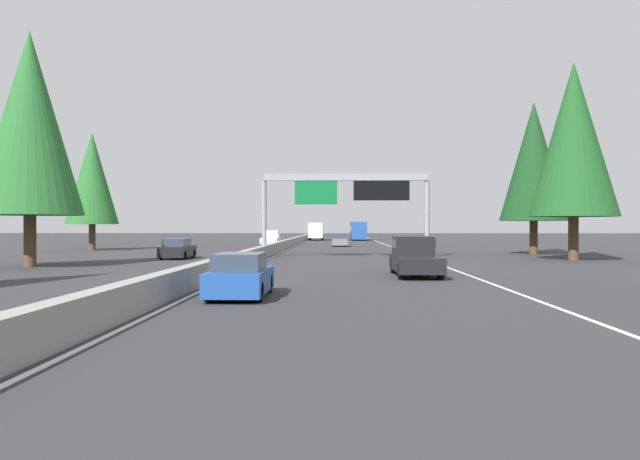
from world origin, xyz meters
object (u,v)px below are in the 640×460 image
Objects in this scene: oncoming_near at (271,238)px; oncoming_far at (178,249)px; conifer_left_near at (30,123)px; pickup_mid_right at (414,256)px; conifer_right_mid at (534,162)px; sign_gantry_overhead at (348,191)px; sedan_mid_center at (340,241)px; sedan_far_left at (240,276)px; conifer_right_near at (574,140)px; box_truck_distant_b at (316,231)px; bus_far_right at (358,230)px; conifer_left_mid at (92,178)px.

oncoming_near is 1.27× the size of oncoming_far.
conifer_left_near is at bearing -32.95° from oncoming_far.
conifer_right_mid is at bearing -28.98° from pickup_mid_right.
sign_gantry_overhead is 2.88× the size of sedan_mid_center.
pickup_mid_right is 1.00× the size of oncoming_near.
sign_gantry_overhead is 13.32m from oncoming_far.
sedan_far_left is 31.60m from conifer_right_near.
box_truck_distant_b is 1.52× the size of oncoming_near.
sedan_mid_center is (26.99, 0.44, -4.34)m from sign_gantry_overhead.
conifer_right_near is (-64.33, -12.74, 6.69)m from bus_far_right.
conifer_right_near is 44.47m from conifer_left_mid.
conifer_right_near is (-1.22, -28.08, 7.72)m from oncoming_far.
conifer_left_near is at bearing 163.49° from bus_far_right.
conifer_right_mid is 1.10× the size of conifer_left_mid.
bus_far_right is (34.07, -3.37, 1.03)m from sedan_mid_center.
bus_far_right is (78.35, -0.05, 0.80)m from pickup_mid_right.
pickup_mid_right is at bearing -36.42° from sedan_far_left.
pickup_mid_right is 77.04m from box_truck_distant_b.
conifer_left_mid is at bearing 60.20° from sign_gantry_overhead.
oncoming_near is 0.48× the size of conifer_left_mid.
conifer_right_near is 1.07× the size of conifer_right_mid.
conifer_left_mid reaches higher than sign_gantry_overhead.
conifer_right_mid is (-22.83, -24.64, 6.91)m from oncoming_near.
pickup_mid_right is 27.61m from conifer_right_mid.
conifer_left_mid is at bearing 148.99° from bus_far_right.
conifer_left_near is 26.81m from conifer_left_mid.
sign_gantry_overhead is 2.26× the size of pickup_mid_right.
oncoming_far is 21.75m from conifer_left_mid.
sign_gantry_overhead is 27.36m from sedan_far_left.
box_truck_distant_b is 72.73m from conifer_left_near.
conifer_left_near is at bearing 75.12° from pickup_mid_right.
box_truck_distant_b is (76.70, 7.15, 0.70)m from pickup_mid_right.
conifer_right_mid is 38.71m from conifer_left_near.
box_truck_distant_b is at bearing -11.41° from conifer_left_near.
sedan_far_left is 0.38× the size of conifer_left_mid.
sedan_mid_center is 0.38× the size of bus_far_right.
sign_gantry_overhead is 2.88× the size of oncoming_far.
conifer_left_mid is (41.09, 21.06, 6.43)m from sedan_far_left.
oncoming_far is 0.32× the size of conifer_right_near.
sedan_far_left is at bearing 143.58° from pickup_mid_right.
pickup_mid_right is 23.43m from conifer_left_near.
box_truck_distant_b is 0.62× the size of conifer_left_near.
conifer_left_mid is (-46.67, 28.05, 5.40)m from bus_far_right.
sign_gantry_overhead is at bearing 111.06° from conifer_right_mid.
sedan_mid_center is (44.28, 3.32, -0.23)m from pickup_mid_right.
conifer_left_mid reaches higher than sedan_mid_center.
sedan_far_left is at bearing 176.14° from sedan_mid_center.
pickup_mid_right is at bearing 45.10° from oncoming_far.
conifer_right_mid is (8.14, -28.25, 7.14)m from oncoming_far.
conifer_left_near reaches higher than oncoming_far.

